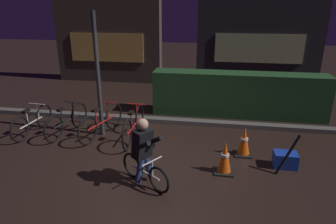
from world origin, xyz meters
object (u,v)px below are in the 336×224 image
(parked_bike_center_right, at_px, (134,125))
(blue_crate, at_px, (285,160))
(traffic_cone_far, at_px, (244,141))
(street_post, at_px, (98,77))
(traffic_cone_near, at_px, (225,158))
(parked_bike_leftmost, at_px, (32,121))
(parked_bike_center_left, at_px, (101,122))
(parked_bike_left_mid, at_px, (67,121))
(closed_umbrella, at_px, (288,155))
(cyclist, at_px, (144,152))

(parked_bike_center_right, xyz_separation_m, blue_crate, (3.26, -0.73, -0.21))
(traffic_cone_far, bearing_deg, street_post, 171.16)
(traffic_cone_near, bearing_deg, parked_bike_center_right, 151.45)
(parked_bike_leftmost, xyz_separation_m, parked_bike_center_left, (1.72, 0.14, 0.03))
(traffic_cone_near, bearing_deg, parked_bike_left_mid, 162.43)
(traffic_cone_near, height_order, closed_umbrella, closed_umbrella)
(traffic_cone_far, xyz_separation_m, closed_umbrella, (0.74, -0.63, 0.09))
(parked_bike_center_left, xyz_separation_m, blue_crate, (4.09, -0.81, -0.21))
(parked_bike_left_mid, bearing_deg, traffic_cone_far, -85.09)
(parked_bike_leftmost, height_order, traffic_cone_far, parked_bike_leftmost)
(street_post, xyz_separation_m, parked_bike_leftmost, (-1.70, -0.23, -1.13))
(street_post, height_order, cyclist, street_post)
(parked_bike_leftmost, height_order, closed_umbrella, closed_umbrella)
(parked_bike_center_right, bearing_deg, closed_umbrella, -106.70)
(parked_bike_center_right, bearing_deg, traffic_cone_far, -97.84)
(closed_umbrella, bearing_deg, parked_bike_center_right, 144.56)
(traffic_cone_far, xyz_separation_m, cyclist, (-1.81, -1.39, 0.32))
(traffic_cone_near, xyz_separation_m, closed_umbrella, (1.15, 0.15, 0.08))
(parked_bike_leftmost, distance_m, parked_bike_left_mid, 0.85)
(street_post, xyz_separation_m, parked_bike_left_mid, (-0.85, -0.10, -1.11))
(blue_crate, xyz_separation_m, closed_umbrella, (-0.03, -0.25, 0.24))
(traffic_cone_near, xyz_separation_m, traffic_cone_far, (0.41, 0.78, -0.00))
(cyclist, bearing_deg, parked_bike_left_mid, 177.24)
(parked_bike_center_left, distance_m, closed_umbrella, 4.19)
(parked_bike_left_mid, relative_size, cyclist, 1.28)
(parked_bike_leftmost, xyz_separation_m, traffic_cone_far, (5.04, -0.29, -0.01))
(street_post, height_order, blue_crate, street_post)
(traffic_cone_far, bearing_deg, parked_bike_left_mid, 174.30)
(parked_bike_center_left, bearing_deg, parked_bike_left_mid, 106.14)
(blue_crate, bearing_deg, cyclist, -158.72)
(street_post, bearing_deg, parked_bike_left_mid, -173.23)
(street_post, height_order, parked_bike_leftmost, street_post)
(parked_bike_leftmost, distance_m, traffic_cone_far, 5.05)
(parked_bike_center_left, distance_m, blue_crate, 4.17)
(street_post, height_order, traffic_cone_far, street_post)
(traffic_cone_near, distance_m, cyclist, 1.56)
(parked_bike_center_right, height_order, blue_crate, parked_bike_center_right)
(street_post, relative_size, traffic_cone_near, 4.51)
(parked_bike_left_mid, xyz_separation_m, blue_crate, (4.97, -0.80, -0.19))
(parked_bike_center_left, bearing_deg, blue_crate, -85.82)
(parked_bike_leftmost, bearing_deg, parked_bike_center_left, -80.57)
(parked_bike_left_mid, relative_size, traffic_cone_near, 2.48)
(parked_bike_leftmost, xyz_separation_m, closed_umbrella, (5.78, -0.92, 0.07))
(blue_crate, bearing_deg, parked_bike_center_right, 167.37)
(parked_bike_leftmost, xyz_separation_m, parked_bike_center_right, (2.55, 0.07, 0.04))
(parked_bike_leftmost, relative_size, cyclist, 1.22)
(parked_bike_center_left, distance_m, cyclist, 2.38)
(traffic_cone_far, bearing_deg, blue_crate, -26.22)
(traffic_cone_far, bearing_deg, traffic_cone_near, -117.89)
(traffic_cone_far, height_order, closed_umbrella, closed_umbrella)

